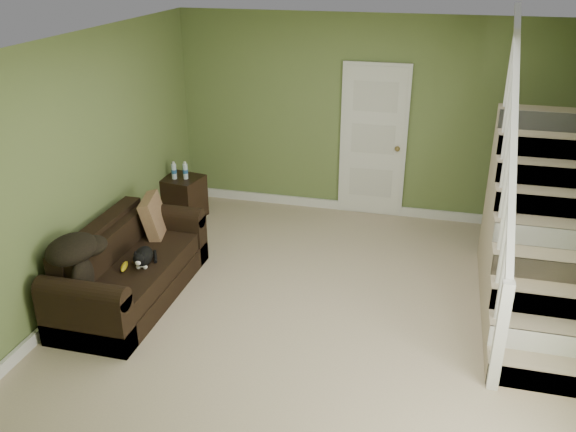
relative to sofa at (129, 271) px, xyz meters
The scene contains 15 objects.
floor 2.04m from the sofa, ahead, with size 5.00×5.50×0.01m, color tan.
ceiling 3.06m from the sofa, ahead, with size 5.00×5.50×0.01m, color white.
wall_back 3.60m from the sofa, 54.44° to the left, with size 5.00×0.04×2.60m, color olive.
wall_front 3.50m from the sofa, 53.13° to the right, with size 5.00×0.04×2.60m, color olive.
wall_left 1.12m from the sofa, behind, with size 0.04×5.50×2.60m, color olive.
baseboard_back 3.45m from the sofa, 54.15° to the left, with size 5.00×0.04×0.12m, color white.
baseboard_left 0.52m from the sofa, behind, with size 0.04×5.50×0.12m, color white.
door 3.56m from the sofa, 52.67° to the left, with size 0.86×0.12×2.02m.
staircase 4.15m from the sofa, 14.45° to the left, with size 1.00×2.51×2.82m.
sofa is the anchor object (origin of this frame).
side_table 2.01m from the sofa, 97.41° to the left, with size 0.55×0.55×0.80m.
cat 0.30m from the sofa, 14.70° to the right, with size 0.28×0.47×0.23m.
banana 0.24m from the sofa, 70.21° to the right, with size 0.06×0.20×0.06m, color gold.
throw_pillow 0.73m from the sofa, 90.56° to the left, with size 0.12×0.49×0.49m, color #543421.
throw_blanket 0.80m from the sofa, 109.88° to the right, with size 0.42×0.56×0.23m, color black.
Camera 1 is at (0.91, -4.93, 3.35)m, focal length 38.00 mm.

